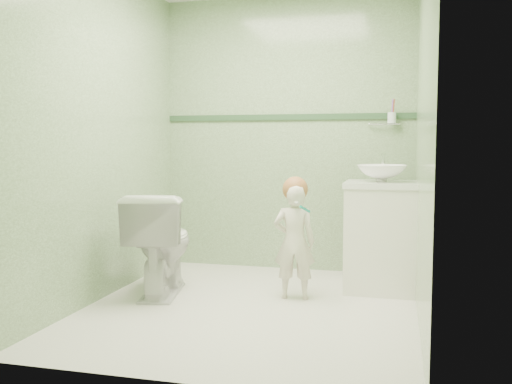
# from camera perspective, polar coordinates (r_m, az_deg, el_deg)

# --- Properties ---
(ground) EXTENTS (2.50, 2.50, 0.00)m
(ground) POSITION_cam_1_polar(r_m,az_deg,el_deg) (3.88, -0.56, -11.74)
(ground) COLOR silver
(ground) RESTS_ON ground
(room_shell) EXTENTS (2.50, 2.54, 2.40)m
(room_shell) POSITION_cam_1_polar(r_m,az_deg,el_deg) (3.72, -0.57, 6.27)
(room_shell) COLOR gray
(room_shell) RESTS_ON ground
(trim_stripe) EXTENTS (2.20, 0.02, 0.05)m
(trim_stripe) POSITION_cam_1_polar(r_m,az_deg,el_deg) (4.93, 3.15, 7.67)
(trim_stripe) COLOR #2E4E30
(trim_stripe) RESTS_ON room_shell
(vanity) EXTENTS (0.52, 0.50, 0.80)m
(vanity) POSITION_cam_1_polar(r_m,az_deg,el_deg) (4.35, 12.64, -4.62)
(vanity) COLOR white
(vanity) RESTS_ON ground
(counter) EXTENTS (0.54, 0.52, 0.04)m
(counter) POSITION_cam_1_polar(r_m,az_deg,el_deg) (4.30, 12.75, 0.77)
(counter) COLOR white
(counter) RESTS_ON vanity
(basin) EXTENTS (0.37, 0.37, 0.13)m
(basin) POSITION_cam_1_polar(r_m,az_deg,el_deg) (4.30, 12.77, 1.89)
(basin) COLOR white
(basin) RESTS_ON counter
(faucet) EXTENTS (0.03, 0.13, 0.18)m
(faucet) POSITION_cam_1_polar(r_m,az_deg,el_deg) (4.48, 12.85, 3.02)
(faucet) COLOR silver
(faucet) RESTS_ON counter
(cup_holder) EXTENTS (0.26, 0.07, 0.21)m
(cup_holder) POSITION_cam_1_polar(r_m,az_deg,el_deg) (4.78, 13.67, 7.37)
(cup_holder) COLOR silver
(cup_holder) RESTS_ON room_shell
(toilet) EXTENTS (0.56, 0.81, 0.76)m
(toilet) POSITION_cam_1_polar(r_m,az_deg,el_deg) (4.20, -9.75, -5.19)
(toilet) COLOR white
(toilet) RESTS_ON ground
(toddler) EXTENTS (0.32, 0.23, 0.83)m
(toddler) POSITION_cam_1_polar(r_m,az_deg,el_deg) (4.02, 3.94, -5.12)
(toddler) COLOR beige
(toddler) RESTS_ON ground
(hair_cap) EXTENTS (0.18, 0.18, 0.18)m
(hair_cap) POSITION_cam_1_polar(r_m,az_deg,el_deg) (3.99, 4.04, 0.29)
(hair_cap) COLOR #9E6235
(hair_cap) RESTS_ON toddler
(teal_toothbrush) EXTENTS (0.11, 0.14, 0.08)m
(teal_toothbrush) POSITION_cam_1_polar(r_m,az_deg,el_deg) (3.85, 4.95, -1.69)
(teal_toothbrush) COLOR #088A78
(teal_toothbrush) RESTS_ON toddler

